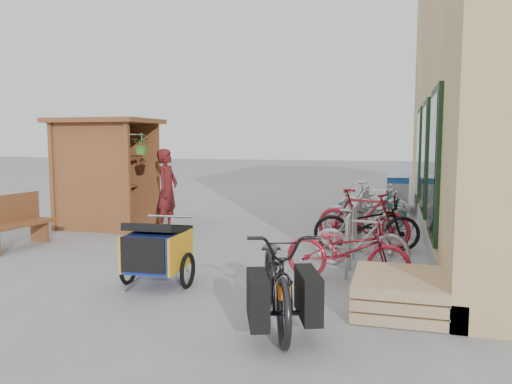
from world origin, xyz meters
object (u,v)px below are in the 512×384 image
(bench, at_px, (12,221))
(bike_7, at_px, (373,204))
(kiosk, at_px, (102,158))
(bike_5, at_px, (356,212))
(person_kiosk, at_px, (167,190))
(shopping_carts, at_px, (397,189))
(cargo_bike, at_px, (278,276))
(bike_4, at_px, (369,213))
(bike_0, at_px, (347,250))
(pallet_stack, at_px, (399,293))
(bike_6, at_px, (370,208))
(bike_3, at_px, (362,218))
(child_trailer, at_px, (157,248))
(bike_1, at_px, (360,239))
(bike_2, at_px, (366,223))

(bench, relative_size, bike_7, 0.93)
(kiosk, relative_size, bike_5, 1.69)
(kiosk, bearing_deg, person_kiosk, -0.09)
(shopping_carts, relative_size, cargo_bike, 1.06)
(kiosk, xyz_separation_m, bike_4, (5.72, 0.49, -1.07))
(bike_0, bearing_deg, pallet_stack, -134.31)
(kiosk, height_order, person_kiosk, kiosk)
(pallet_stack, bearing_deg, bike_6, 96.21)
(bike_3, bearing_deg, person_kiosk, 99.08)
(kiosk, bearing_deg, bike_7, 18.25)
(bike_3, height_order, bike_5, bike_3)
(shopping_carts, bearing_deg, bike_5, -102.98)
(shopping_carts, xyz_separation_m, bike_4, (-0.56, -4.01, -0.11))
(pallet_stack, relative_size, shopping_carts, 0.53)
(child_trailer, xyz_separation_m, person_kiosk, (-1.63, 3.69, 0.37))
(bike_3, bearing_deg, kiosk, 100.90)
(shopping_carts, bearing_deg, bike_1, -94.80)
(shopping_carts, relative_size, person_kiosk, 1.29)
(bench, relative_size, person_kiosk, 0.89)
(shopping_carts, xyz_separation_m, bike_6, (-0.60, -2.82, -0.16))
(cargo_bike, distance_m, bike_2, 3.93)
(bike_1, bearing_deg, person_kiosk, 76.58)
(bench, xyz_separation_m, bike_1, (6.13, 0.23, -0.04))
(cargo_bike, bearing_deg, bike_2, 59.84)
(kiosk, xyz_separation_m, bike_7, (5.74, 1.89, -1.05))
(person_kiosk, bearing_deg, bike_6, -66.87)
(bike_1, bearing_deg, shopping_carts, 8.11)
(kiosk, distance_m, bike_6, 6.02)
(cargo_bike, bearing_deg, bike_1, 55.26)
(bike_3, relative_size, bike_5, 1.19)
(bike_6, bearing_deg, bike_2, -164.27)
(kiosk, height_order, bike_2, kiosk)
(person_kiosk, distance_m, bike_7, 4.61)
(child_trailer, relative_size, bike_2, 0.84)
(bike_3, bearing_deg, pallet_stack, -153.65)
(bike_1, bearing_deg, bike_6, 13.71)
(shopping_carts, height_order, bike_4, shopping_carts)
(bike_2, distance_m, bike_3, 0.31)
(cargo_bike, relative_size, bike_6, 1.28)
(kiosk, bearing_deg, bike_1, -19.90)
(pallet_stack, xyz_separation_m, bike_7, (-0.54, 5.76, 0.29))
(bike_1, bearing_deg, bike_2, 12.18)
(cargo_bike, bearing_deg, bike_6, 64.40)
(child_trailer, relative_size, bike_0, 0.90)
(child_trailer, relative_size, bike_1, 1.04)
(child_trailer, bearing_deg, pallet_stack, -5.89)
(bike_5, bearing_deg, person_kiosk, 119.52)
(bench, bearing_deg, person_kiosk, 55.26)
(child_trailer, xyz_separation_m, bike_6, (2.50, 5.38, -0.07))
(shopping_carts, distance_m, bike_4, 4.05)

